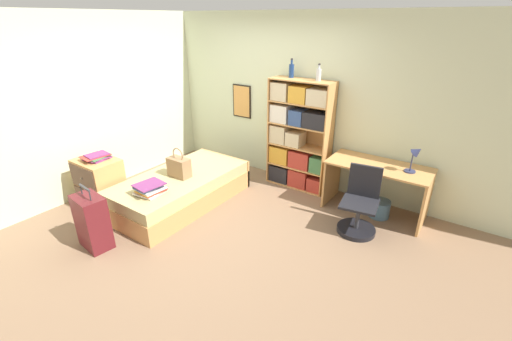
# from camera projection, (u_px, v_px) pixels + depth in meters

# --- Properties ---
(ground_plane) EXTENTS (14.00, 14.00, 0.00)m
(ground_plane) POSITION_uv_depth(u_px,v_px,m) (214.00, 215.00, 4.72)
(ground_plane) COLOR #84664C
(wall_back) EXTENTS (10.00, 0.09, 2.60)m
(wall_back) POSITION_uv_depth(u_px,v_px,m) (281.00, 99.00, 5.46)
(wall_back) COLOR beige
(wall_back) RESTS_ON ground_plane
(wall_left) EXTENTS (0.06, 10.00, 2.60)m
(wall_left) POSITION_uv_depth(u_px,v_px,m) (109.00, 102.00, 5.25)
(wall_left) COLOR beige
(wall_left) RESTS_ON ground_plane
(bed) EXTENTS (1.01, 1.99, 0.44)m
(bed) POSITION_uv_depth(u_px,v_px,m) (182.00, 189.00, 4.97)
(bed) COLOR tan
(bed) RESTS_ON ground_plane
(handbag) EXTENTS (0.32, 0.17, 0.42)m
(handbag) POSITION_uv_depth(u_px,v_px,m) (179.00, 167.00, 4.78)
(handbag) COLOR #93704C
(handbag) RESTS_ON bed
(book_stack_on_bed) EXTENTS (0.35, 0.39, 0.14)m
(book_stack_on_bed) POSITION_uv_depth(u_px,v_px,m) (150.00, 189.00, 4.34)
(book_stack_on_bed) COLOR beige
(book_stack_on_bed) RESTS_ON bed
(suitcase) EXTENTS (0.43, 0.31, 0.78)m
(suitcase) POSITION_uv_depth(u_px,v_px,m) (92.00, 222.00, 3.96)
(suitcase) COLOR #5B191E
(suitcase) RESTS_ON ground_plane
(dresser) EXTENTS (0.60, 0.48, 0.71)m
(dresser) POSITION_uv_depth(u_px,v_px,m) (100.00, 183.00, 4.81)
(dresser) COLOR tan
(dresser) RESTS_ON ground_plane
(magazine_pile_on_dresser) EXTENTS (0.32, 0.37, 0.07)m
(magazine_pile_on_dresser) POSITION_uv_depth(u_px,v_px,m) (96.00, 157.00, 4.68)
(magazine_pile_on_dresser) COLOR #7A336B
(magazine_pile_on_dresser) RESTS_ON dresser
(bookcase) EXTENTS (0.97, 0.34, 1.68)m
(bookcase) POSITION_uv_depth(u_px,v_px,m) (297.00, 138.00, 5.26)
(bookcase) COLOR tan
(bookcase) RESTS_ON ground_plane
(bottle_green) EXTENTS (0.07, 0.07, 0.27)m
(bottle_green) POSITION_uv_depth(u_px,v_px,m) (291.00, 70.00, 4.99)
(bottle_green) COLOR navy
(bottle_green) RESTS_ON bookcase
(bottle_brown) EXTENTS (0.07, 0.07, 0.23)m
(bottle_brown) POSITION_uv_depth(u_px,v_px,m) (319.00, 74.00, 4.73)
(bottle_brown) COLOR #B7BCC1
(bottle_brown) RESTS_ON bookcase
(desk) EXTENTS (1.32, 0.62, 0.71)m
(desk) POSITION_uv_depth(u_px,v_px,m) (377.00, 179.00, 4.59)
(desk) COLOR tan
(desk) RESTS_ON ground_plane
(desk_lamp) EXTENTS (0.19, 0.14, 0.37)m
(desk_lamp) POSITION_uv_depth(u_px,v_px,m) (416.00, 155.00, 4.20)
(desk_lamp) COLOR navy
(desk_lamp) RESTS_ON desk
(desk_chair) EXTENTS (0.50, 0.50, 0.84)m
(desk_chair) POSITION_uv_depth(u_px,v_px,m) (359.00, 212.00, 4.29)
(desk_chair) COLOR black
(desk_chair) RESTS_ON ground_plane
(waste_bin) EXTENTS (0.27, 0.27, 0.24)m
(waste_bin) POSITION_uv_depth(u_px,v_px,m) (379.00, 209.00, 4.65)
(waste_bin) COLOR slate
(waste_bin) RESTS_ON ground_plane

